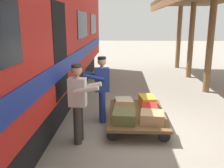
{
  "coord_description": "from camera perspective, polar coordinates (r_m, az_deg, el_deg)",
  "views": [
    {
      "loc": [
        0.96,
        5.24,
        2.53
      ],
      "look_at": [
        1.19,
        -0.25,
        1.15
      ],
      "focal_mm": 39.49,
      "sensor_mm": 36.0,
      "label": 1
    }
  ],
  "objects": [
    {
      "name": "ground_plane",
      "position": [
        5.9,
        11.79,
        -11.64
      ],
      "size": [
        60.0,
        60.0,
        0.0
      ],
      "primitive_type": "plane",
      "color": "gray"
    },
    {
      "name": "suitcase_yellow_case",
      "position": [
        6.74,
        8.13,
        -3.85
      ],
      "size": [
        0.45,
        0.64,
        0.26
      ],
      "primitive_type": "cube",
      "rotation": [
        0.0,
        0.0,
        0.15
      ],
      "color": "gold",
      "rests_on": "luggage_cart"
    },
    {
      "name": "porter_in_overalls",
      "position": [
        6.28,
        -2.48,
        -0.74
      ],
      "size": [
        0.7,
        0.49,
        1.7
      ],
      "color": "navy",
      "rests_on": "ground_plane"
    },
    {
      "name": "suitcase_tan_vintage",
      "position": [
        5.65,
        9.26,
        -7.6
      ],
      "size": [
        0.57,
        0.56,
        0.24
      ],
      "primitive_type": "cube",
      "rotation": [
        0.0,
        0.0,
        -0.11
      ],
      "color": "tan",
      "rests_on": "luggage_cart"
    },
    {
      "name": "suitcase_brown_leather",
      "position": [
        6.16,
        2.8,
        -5.75
      ],
      "size": [
        0.49,
        0.5,
        0.2
      ],
      "primitive_type": "cube",
      "rotation": [
        0.0,
        0.0,
        -0.02
      ],
      "color": "brown",
      "rests_on": "luggage_cart"
    },
    {
      "name": "suitcase_olive_duffel",
      "position": [
        5.6,
        2.83,
        -7.51
      ],
      "size": [
        0.54,
        0.63,
        0.25
      ],
      "primitive_type": "cube",
      "rotation": [
        0.0,
        0.0,
        -0.05
      ],
      "color": "brown",
      "rests_on": "luggage_cart"
    },
    {
      "name": "luggage_cart",
      "position": [
        6.22,
        5.69,
        -7.03
      ],
      "size": [
        1.39,
        2.12,
        0.34
      ],
      "color": "brown",
      "rests_on": "ground_plane"
    },
    {
      "name": "suitcase_cream_canvas",
      "position": [
        6.72,
        2.77,
        -4.18
      ],
      "size": [
        0.52,
        0.6,
        0.17
      ],
      "primitive_type": "cube",
      "rotation": [
        0.0,
        0.0,
        0.13
      ],
      "color": "beige",
      "rests_on": "luggage_cart"
    },
    {
      "name": "porter_by_door",
      "position": [
        5.22,
        -7.71,
        -3.97
      ],
      "size": [
        0.69,
        0.46,
        1.7
      ],
      "color": "#332D28",
      "rests_on": "ground_plane"
    },
    {
      "name": "suitcase_red_plastic",
      "position": [
        6.2,
        8.64,
        -5.78
      ],
      "size": [
        0.42,
        0.65,
        0.2
      ],
      "primitive_type": "cube",
      "rotation": [
        0.0,
        0.0,
        -0.06
      ],
      "color": "#AD231E",
      "rests_on": "luggage_cart"
    }
  ]
}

